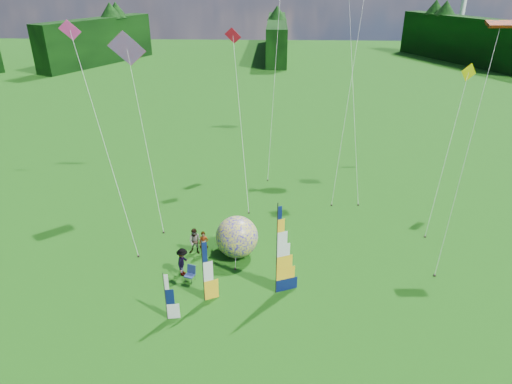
{
  "coord_description": "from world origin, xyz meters",
  "views": [
    {
      "loc": [
        -0.01,
        -18.91,
        16.58
      ],
      "look_at": [
        -1.0,
        4.0,
        5.5
      ],
      "focal_mm": 32.0,
      "sensor_mm": 36.0,
      "label": 1
    }
  ],
  "objects_px": {
    "side_banner_far": "(165,297)",
    "spectator_d": "(222,238)",
    "bol_inflatable": "(237,237)",
    "spectator_b": "(195,241)",
    "spectator_a": "(204,243)",
    "spectator_c": "(183,262)",
    "kite_whale": "(354,80)",
    "camp_chair": "(190,274)",
    "side_banner_left": "(203,273)",
    "feather_banner_main": "(277,252)"
  },
  "relations": [
    {
      "from": "feather_banner_main",
      "to": "spectator_c",
      "type": "relative_size",
      "value": 3.05
    },
    {
      "from": "spectator_c",
      "to": "spectator_d",
      "type": "relative_size",
      "value": 1.17
    },
    {
      "from": "bol_inflatable",
      "to": "kite_whale",
      "type": "bearing_deg",
      "value": 56.69
    },
    {
      "from": "side_banner_left",
      "to": "side_banner_far",
      "type": "height_order",
      "value": "side_banner_left"
    },
    {
      "from": "spectator_a",
      "to": "spectator_b",
      "type": "height_order",
      "value": "spectator_b"
    },
    {
      "from": "camp_chair",
      "to": "feather_banner_main",
      "type": "bearing_deg",
      "value": 9.01
    },
    {
      "from": "spectator_a",
      "to": "spectator_b",
      "type": "distance_m",
      "value": 0.58
    },
    {
      "from": "bol_inflatable",
      "to": "camp_chair",
      "type": "relative_size",
      "value": 2.67
    },
    {
      "from": "side_banner_left",
      "to": "spectator_a",
      "type": "height_order",
      "value": "side_banner_left"
    },
    {
      "from": "feather_banner_main",
      "to": "spectator_c",
      "type": "distance_m",
      "value": 6.1
    },
    {
      "from": "side_banner_left",
      "to": "spectator_d",
      "type": "distance_m",
      "value": 5.59
    },
    {
      "from": "feather_banner_main",
      "to": "kite_whale",
      "type": "xyz_separation_m",
      "value": [
        6.19,
        17.03,
        5.79
      ]
    },
    {
      "from": "spectator_b",
      "to": "camp_chair",
      "type": "xyz_separation_m",
      "value": [
        0.15,
        -3.02,
        -0.39
      ]
    },
    {
      "from": "side_banner_left",
      "to": "spectator_c",
      "type": "height_order",
      "value": "side_banner_left"
    },
    {
      "from": "camp_chair",
      "to": "side_banner_far",
      "type": "bearing_deg",
      "value": -82.76
    },
    {
      "from": "spectator_a",
      "to": "spectator_c",
      "type": "distance_m",
      "value": 2.44
    },
    {
      "from": "bol_inflatable",
      "to": "kite_whale",
      "type": "height_order",
      "value": "kite_whale"
    },
    {
      "from": "spectator_b",
      "to": "spectator_a",
      "type": "bearing_deg",
      "value": -6.07
    },
    {
      "from": "feather_banner_main",
      "to": "side_banner_far",
      "type": "xyz_separation_m",
      "value": [
        -5.72,
        -2.46,
        -1.36
      ]
    },
    {
      "from": "side_banner_far",
      "to": "spectator_b",
      "type": "bearing_deg",
      "value": 76.84
    },
    {
      "from": "spectator_a",
      "to": "camp_chair",
      "type": "distance_m",
      "value": 2.97
    },
    {
      "from": "side_banner_left",
      "to": "spectator_b",
      "type": "xyz_separation_m",
      "value": [
        -1.27,
        4.72,
        -0.99
      ]
    },
    {
      "from": "kite_whale",
      "to": "side_banner_far",
      "type": "bearing_deg",
      "value": -114.15
    },
    {
      "from": "side_banner_far",
      "to": "spectator_b",
      "type": "height_order",
      "value": "side_banner_far"
    },
    {
      "from": "kite_whale",
      "to": "camp_chair",
      "type": "bearing_deg",
      "value": -117.55
    },
    {
      "from": "spectator_c",
      "to": "spectator_a",
      "type": "bearing_deg",
      "value": -15.32
    },
    {
      "from": "feather_banner_main",
      "to": "spectator_b",
      "type": "relative_size",
      "value": 3.08
    },
    {
      "from": "spectator_d",
      "to": "kite_whale",
      "type": "height_order",
      "value": "kite_whale"
    },
    {
      "from": "spectator_c",
      "to": "kite_whale",
      "type": "relative_size",
      "value": 0.11
    },
    {
      "from": "feather_banner_main",
      "to": "side_banner_far",
      "type": "relative_size",
      "value": 1.95
    },
    {
      "from": "side_banner_far",
      "to": "bol_inflatable",
      "type": "height_order",
      "value": "side_banner_far"
    },
    {
      "from": "feather_banner_main",
      "to": "bol_inflatable",
      "type": "bearing_deg",
      "value": 101.63
    },
    {
      "from": "side_banner_far",
      "to": "spectator_c",
      "type": "xyz_separation_m",
      "value": [
        0.12,
        3.94,
        -0.52
      ]
    },
    {
      "from": "side_banner_far",
      "to": "side_banner_left",
      "type": "bearing_deg",
      "value": 33.31
    },
    {
      "from": "bol_inflatable",
      "to": "spectator_b",
      "type": "bearing_deg",
      "value": 178.3
    },
    {
      "from": "spectator_d",
      "to": "side_banner_far",
      "type": "bearing_deg",
      "value": 110.23
    },
    {
      "from": "side_banner_left",
      "to": "side_banner_far",
      "type": "relative_size",
      "value": 1.33
    },
    {
      "from": "side_banner_left",
      "to": "side_banner_far",
      "type": "distance_m",
      "value": 2.4
    },
    {
      "from": "side_banner_left",
      "to": "spectator_a",
      "type": "bearing_deg",
      "value": 74.45
    },
    {
      "from": "spectator_a",
      "to": "spectator_c",
      "type": "xyz_separation_m",
      "value": [
        -0.93,
        -2.26,
        0.08
      ]
    },
    {
      "from": "camp_chair",
      "to": "bol_inflatable",
      "type": "bearing_deg",
      "value": 67.05
    },
    {
      "from": "feather_banner_main",
      "to": "spectator_a",
      "type": "relative_size",
      "value": 3.35
    },
    {
      "from": "side_banner_left",
      "to": "bol_inflatable",
      "type": "xyz_separation_m",
      "value": [
        1.45,
        4.64,
        -0.54
      ]
    },
    {
      "from": "spectator_c",
      "to": "bol_inflatable",
      "type": "bearing_deg",
      "value": -46.4
    },
    {
      "from": "side_banner_far",
      "to": "spectator_d",
      "type": "relative_size",
      "value": 1.84
    },
    {
      "from": "camp_chair",
      "to": "kite_whale",
      "type": "height_order",
      "value": "kite_whale"
    },
    {
      "from": "spectator_b",
      "to": "kite_whale",
      "type": "height_order",
      "value": "kite_whale"
    },
    {
      "from": "bol_inflatable",
      "to": "spectator_d",
      "type": "relative_size",
      "value": 1.75
    },
    {
      "from": "bol_inflatable",
      "to": "spectator_c",
      "type": "distance_m",
      "value": 3.86
    },
    {
      "from": "feather_banner_main",
      "to": "spectator_d",
      "type": "bearing_deg",
      "value": 105.89
    }
  ]
}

